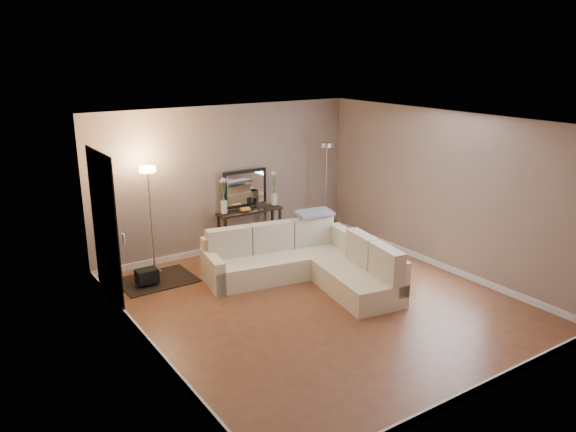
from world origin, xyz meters
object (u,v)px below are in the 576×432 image
sectional_sofa (306,262)px  console_table (246,228)px  floor_lamp_lit (150,199)px  floor_lamp_unlit (326,171)px

sectional_sofa → console_table: sectional_sofa is taller
console_table → floor_lamp_lit: 1.97m
floor_lamp_lit → floor_lamp_unlit: floor_lamp_unlit is taller
sectional_sofa → console_table: size_ratio=2.18×
console_table → floor_lamp_unlit: bearing=-6.2°
sectional_sofa → console_table: 1.74m
floor_lamp_lit → console_table: bearing=3.6°
floor_lamp_unlit → sectional_sofa: bearing=-134.9°
console_table → floor_lamp_unlit: size_ratio=0.66×
sectional_sofa → floor_lamp_lit: size_ratio=1.50×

